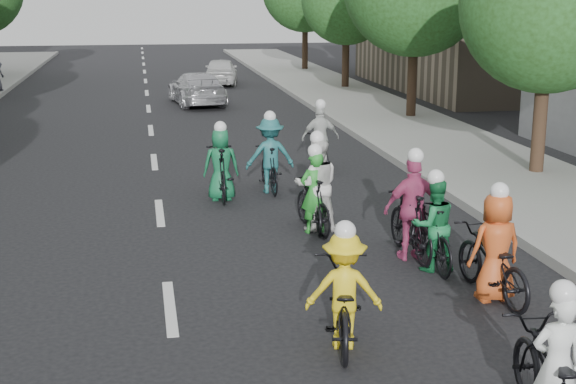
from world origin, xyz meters
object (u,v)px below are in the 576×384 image
object	(u,v)px
cyclist_1	(432,231)
cyclist_2	(343,299)
cyclist_0	(552,376)
cyclist_4	(493,258)
cyclist_5	(314,200)
cyclist_9	(221,169)
cyclist_6	(316,194)
cyclist_3	(412,218)
cyclist_7	(270,161)
follow_car_lead	(197,88)
cyclist_8	(320,145)
follow_car_trail	(221,71)

from	to	relation	value
cyclist_1	cyclist_2	distance (m)	3.20
cyclist_0	cyclist_4	xyz separation A→B (m)	(0.91, 3.37, 0.05)
cyclist_5	cyclist_4	bearing A→B (deg)	106.89
cyclist_0	cyclist_9	bearing A→B (deg)	-71.85
cyclist_4	cyclist_9	bearing A→B (deg)	-68.78
cyclist_0	cyclist_5	world-z (taller)	cyclist_5
cyclist_5	cyclist_6	size ratio (longest dim) A/B	0.93
cyclist_0	cyclist_4	world-z (taller)	cyclist_4
cyclist_3	cyclist_7	xyz separation A→B (m)	(-1.54, 4.87, 0.01)
cyclist_1	follow_car_lead	xyz separation A→B (m)	(-2.20, 19.91, 0.02)
cyclist_0	cyclist_6	xyz separation A→B (m)	(-0.79, 7.17, 0.12)
cyclist_4	cyclist_0	bearing A→B (deg)	69.44
cyclist_1	cyclist_8	size ratio (longest dim) A/B	0.99
cyclist_4	cyclist_8	xyz separation A→B (m)	(-0.50, 8.86, -0.00)
follow_car_trail	cyclist_2	bearing A→B (deg)	94.92
cyclist_5	cyclist_8	distance (m)	5.33
cyclist_8	follow_car_lead	xyz separation A→B (m)	(-2.10, 12.41, 0.03)
cyclist_6	follow_car_lead	size ratio (longest dim) A/B	0.42
cyclist_3	cyclist_7	bearing A→B (deg)	-74.55
cyclist_5	cyclist_8	world-z (taller)	cyclist_8
cyclist_0	cyclist_5	bearing A→B (deg)	-78.05
cyclist_3	cyclist_6	world-z (taller)	cyclist_3
cyclist_6	cyclist_9	bearing A→B (deg)	-53.70
cyclist_1	cyclist_8	world-z (taller)	cyclist_8
cyclist_3	cyclist_5	bearing A→B (deg)	-57.07
cyclist_6	cyclist_7	world-z (taller)	cyclist_6
cyclist_5	cyclist_7	distance (m)	3.12
cyclist_1	cyclist_3	bearing A→B (deg)	-78.09
cyclist_4	cyclist_5	xyz separation A→B (m)	(-1.77, 3.69, -0.02)
cyclist_0	cyclist_1	distance (m)	4.75
cyclist_1	follow_car_lead	bearing A→B (deg)	-85.15
cyclist_2	follow_car_lead	distance (m)	22.37
cyclist_5	cyclist_7	size ratio (longest dim) A/B	0.96
follow_car_trail	cyclist_6	bearing A→B (deg)	96.10
cyclist_4	cyclist_6	world-z (taller)	cyclist_6
cyclist_3	cyclist_9	bearing A→B (deg)	-61.17
follow_car_trail	cyclist_0	bearing A→B (deg)	97.93
cyclist_4	cyclist_2	bearing A→B (deg)	18.84
cyclist_4	cyclist_9	distance (m)	7.09
cyclist_6	cyclist_1	bearing A→B (deg)	123.94
cyclist_9	follow_car_trail	world-z (taller)	cyclist_9
cyclist_2	follow_car_lead	xyz separation A→B (m)	(-0.15, 22.37, 0.04)
cyclist_3	follow_car_lead	bearing A→B (deg)	-86.00
cyclist_7	follow_car_lead	world-z (taller)	cyclist_7
cyclist_0	cyclist_8	distance (m)	12.23
follow_car_lead	cyclist_3	bearing A→B (deg)	89.25
cyclist_7	follow_car_trail	size ratio (longest dim) A/B	0.48
cyclist_3	follow_car_lead	world-z (taller)	cyclist_3
cyclist_8	cyclist_0	bearing A→B (deg)	86.22
cyclist_6	cyclist_9	distance (m)	2.93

